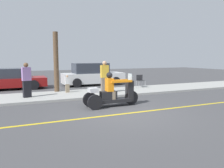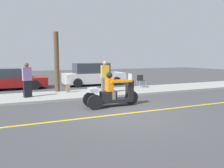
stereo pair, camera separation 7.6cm
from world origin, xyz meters
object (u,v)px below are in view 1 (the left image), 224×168
spectator_far_back (67,84)px  folding_chair_curbside (140,80)px  spectator_with_child (105,78)px  tree_trunk (56,62)px  parked_car_lot_center (92,75)px  parked_car_lot_right (6,79)px  spectator_by_tree (27,81)px  motorcycle_trike (112,94)px

spectator_far_back → folding_chair_curbside: bearing=2.9°
spectator_with_child → tree_trunk: tree_trunk is taller
parked_car_lot_center → parked_car_lot_right: parked_car_lot_center is taller
spectator_with_child → tree_trunk: size_ratio=0.52×
spectator_with_child → folding_chair_curbside: 3.33m
spectator_by_tree → spectator_with_child: 4.04m
motorcycle_trike → folding_chair_curbside: bearing=46.6°
spectator_far_back → tree_trunk: (-0.48, 0.61, 1.23)m
parked_car_lot_center → tree_trunk: tree_trunk is taller
motorcycle_trike → folding_chair_curbside: size_ratio=2.99×
spectator_with_child → tree_trunk: (-2.35, 1.64, 0.85)m
folding_chair_curbside → parked_car_lot_center: parked_car_lot_center is taller
folding_chair_curbside → parked_car_lot_right: bearing=157.5°
parked_car_lot_center → spectator_far_back: bearing=-127.3°
spectator_far_back → spectator_by_tree: 2.31m
spectator_far_back → tree_trunk: size_ratio=0.29×
motorcycle_trike → spectator_with_child: (0.78, 2.79, 0.45)m
spectator_with_child → parked_car_lot_center: spectator_with_child is taller
motorcycle_trike → spectator_by_tree: spectator_by_tree is taller
spectator_far_back → spectator_with_child: (1.86, -1.02, 0.38)m
parked_car_lot_right → tree_trunk: (2.78, -3.02, 1.17)m
spectator_by_tree → motorcycle_trike: bearing=-43.4°
spectator_with_child → parked_car_lot_center: 4.64m
parked_car_lot_center → parked_car_lot_right: 5.96m
spectator_far_back → tree_trunk: tree_trunk is taller
spectator_by_tree → parked_car_lot_center: spectator_by_tree is taller
spectator_far_back → spectator_by_tree: spectator_by_tree is taller
motorcycle_trike → folding_chair_curbside: 5.59m
spectator_by_tree → folding_chair_curbside: bearing=7.9°
folding_chair_curbside → parked_car_lot_right: parked_car_lot_right is taller
parked_car_lot_center → tree_trunk: (-3.18, -2.93, 1.05)m
spectator_far_back → folding_chair_curbside: (4.93, 0.25, 0.03)m
spectator_by_tree → spectator_with_child: (4.03, -0.29, 0.03)m
spectator_with_child → motorcycle_trike: bearing=-105.6°
folding_chair_curbside → spectator_by_tree: bearing=-172.1°
spectator_by_tree → folding_chair_curbside: spectator_by_tree is taller
spectator_far_back → spectator_with_child: bearing=-28.7°
parked_car_lot_center → parked_car_lot_right: (-5.95, 0.10, -0.12)m
motorcycle_trike → spectator_far_back: 3.96m
tree_trunk → parked_car_lot_center: bearing=42.7°
motorcycle_trike → spectator_far_back: bearing=105.9°
motorcycle_trike → parked_car_lot_right: size_ratio=0.50×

